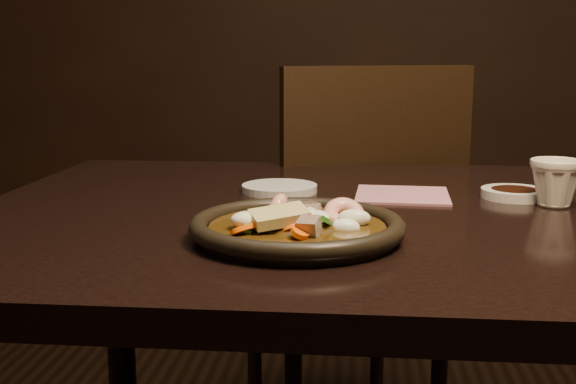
# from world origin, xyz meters

# --- Properties ---
(table) EXTENTS (1.60, 0.90, 0.75)m
(table) POSITION_xyz_m (0.00, 0.00, 0.67)
(table) COLOR black
(table) RESTS_ON floor
(chair) EXTENTS (0.59, 0.59, 0.95)m
(chair) POSITION_xyz_m (-0.22, 0.60, 0.52)
(chair) COLOR black
(chair) RESTS_ON floor
(plate) EXTENTS (0.27, 0.27, 0.03)m
(plate) POSITION_xyz_m (-0.29, -0.19, 0.76)
(plate) COLOR black
(plate) RESTS_ON table
(stirfry) EXTENTS (0.18, 0.16, 0.06)m
(stirfry) POSITION_xyz_m (-0.29, -0.19, 0.77)
(stirfry) COLOR #37240A
(stirfry) RESTS_ON plate
(soy_dish) EXTENTS (0.11, 0.11, 0.01)m
(soy_dish) POSITION_xyz_m (0.04, 0.10, 0.76)
(soy_dish) COLOR silver
(soy_dish) RESTS_ON table
(saucer_left) EXTENTS (0.13, 0.13, 0.01)m
(saucer_left) POSITION_xyz_m (-0.35, 0.12, 0.76)
(saucer_left) COLOR silver
(saucer_left) RESTS_ON table
(tea_cup) EXTENTS (0.09, 0.09, 0.08)m
(tea_cup) POSITION_xyz_m (0.08, 0.04, 0.79)
(tea_cup) COLOR silver
(tea_cup) RESTS_ON table
(napkin) EXTENTS (0.16, 0.16, 0.00)m
(napkin) POSITION_xyz_m (-0.14, 0.10, 0.75)
(napkin) COLOR #A76671
(napkin) RESTS_ON table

